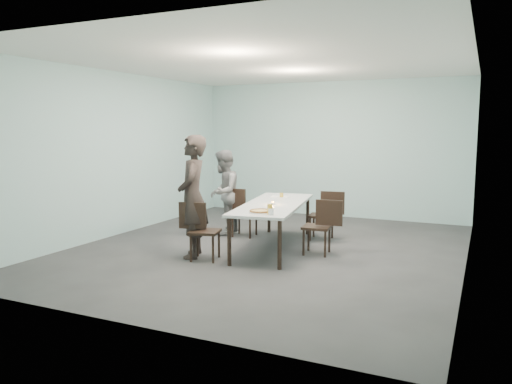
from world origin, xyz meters
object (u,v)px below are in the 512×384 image
at_px(chair_far_left, 240,209).
at_px(pizza, 260,211).
at_px(chair_far_right, 326,212).
at_px(beer_glass, 270,209).
at_px(tealight, 273,203).
at_px(amber_tumbler, 282,195).
at_px(diner_far, 223,192).
at_px(chair_near_left, 200,227).
at_px(diner_near, 193,196).
at_px(side_plate, 269,208).
at_px(water_tumbler, 271,212).
at_px(table, 274,207).
at_px(chair_near_right, 322,223).

relative_size(chair_far_left, pizza, 2.56).
xyz_separation_m(chair_far_right, beer_glass, (-0.24, -1.97, 0.32)).
distance_m(tealight, amber_tumbler, 0.88).
bearing_deg(amber_tumbler, diner_far, -175.71).
xyz_separation_m(chair_near_left, diner_near, (-0.18, 0.11, 0.44)).
height_order(chair_far_right, diner_near, diner_near).
bearing_deg(tealight, beer_glass, -69.50).
bearing_deg(side_plate, water_tumbler, -64.22).
height_order(side_plate, beer_glass, beer_glass).
relative_size(chair_far_left, chair_far_right, 1.00).
relative_size(table, diner_far, 1.72).
bearing_deg(chair_far_left, beer_glass, -57.10).
bearing_deg(water_tumbler, chair_near_left, -174.75).
relative_size(beer_glass, tealight, 2.68).
distance_m(chair_near_left, diner_near, 0.49).
bearing_deg(chair_far_right, amber_tumbler, 10.85).
bearing_deg(beer_glass, amber_tumbler, 106.66).
bearing_deg(chair_near_left, amber_tumbler, 58.29).
height_order(chair_far_left, side_plate, chair_far_left).
bearing_deg(diner_near, diner_far, 168.26).
relative_size(chair_near_right, chair_far_right, 1.00).
distance_m(chair_near_right, chair_far_right, 1.06).
xyz_separation_m(chair_near_left, side_plate, (0.85, 0.66, 0.25)).
bearing_deg(side_plate, amber_tumbler, 103.02).
distance_m(table, amber_tumbler, 0.73).
xyz_separation_m(chair_far_left, water_tumbler, (1.32, -1.66, 0.29)).
height_order(chair_near_right, diner_near, diner_near).
height_order(pizza, beer_glass, beer_glass).
bearing_deg(table, chair_far_left, 146.00).
bearing_deg(tealight, water_tumbler, -68.44).
bearing_deg(beer_glass, pizza, 153.75).
height_order(chair_far_left, diner_near, diner_near).
xyz_separation_m(table, chair_far_left, (-0.93, 0.62, -0.19)).
relative_size(water_tumbler, amber_tumbler, 1.12).
bearing_deg(diner_far, pizza, 33.00).
height_order(chair_far_right, beer_glass, beer_glass).
relative_size(chair_far_right, side_plate, 4.83).
bearing_deg(pizza, table, 100.74).
xyz_separation_m(chair_far_left, chair_near_right, (1.78, -0.69, 0.00)).
bearing_deg(diner_near, side_plate, 93.60).
bearing_deg(chair_far_left, chair_near_right, -26.74).
distance_m(chair_far_right, side_plate, 1.54).
height_order(chair_far_left, pizza, chair_far_left).
distance_m(chair_near_left, diner_far, 1.87).
bearing_deg(pizza, diner_near, -173.88).
bearing_deg(chair_far_right, table, 50.11).
height_order(chair_near_right, amber_tumbler, chair_near_right).
height_order(side_plate, water_tumbler, water_tumbler).
distance_m(table, pizza, 0.94).
bearing_deg(pizza, chair_near_left, -166.03).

